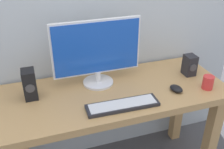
# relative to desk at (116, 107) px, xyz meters

# --- Properties ---
(desk) EXTENTS (1.46, 0.61, 0.77)m
(desk) POSITION_rel_desk_xyz_m (0.00, 0.00, 0.00)
(desk) COLOR tan
(desk) RESTS_ON ground_plane
(monitor) EXTENTS (0.58, 0.20, 0.44)m
(monitor) POSITION_rel_desk_xyz_m (-0.08, 0.13, 0.36)
(monitor) COLOR silver
(monitor) RESTS_ON desk
(keyboard_primary) EXTENTS (0.43, 0.13, 0.02)m
(keyboard_primary) POSITION_rel_desk_xyz_m (-0.02, -0.19, 0.14)
(keyboard_primary) COLOR #232328
(keyboard_primary) RESTS_ON desk
(mouse) EXTENTS (0.09, 0.11, 0.04)m
(mouse) POSITION_rel_desk_xyz_m (0.37, -0.13, 0.15)
(mouse) COLOR black
(mouse) RESTS_ON desk
(speaker_right) EXTENTS (0.08, 0.09, 0.15)m
(speaker_right) POSITION_rel_desk_xyz_m (0.56, 0.04, 0.21)
(speaker_right) COLOR #232328
(speaker_right) RESTS_ON desk
(speaker_left) EXTENTS (0.08, 0.10, 0.19)m
(speaker_left) POSITION_rel_desk_xyz_m (-0.52, 0.08, 0.23)
(speaker_left) COLOR black
(speaker_left) RESTS_ON desk
(coffee_mug) EXTENTS (0.07, 0.07, 0.09)m
(coffee_mug) POSITION_rel_desk_xyz_m (0.58, -0.17, 0.18)
(coffee_mug) COLOR red
(coffee_mug) RESTS_ON desk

